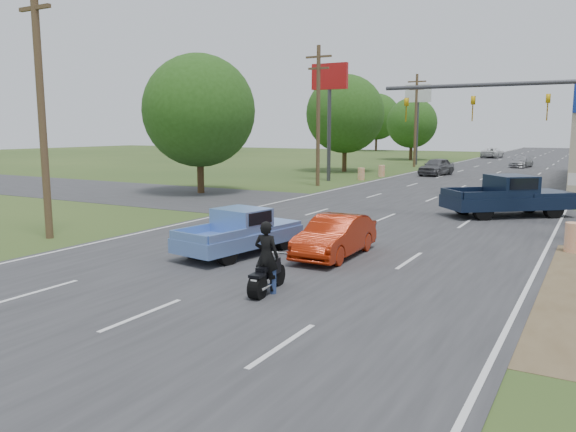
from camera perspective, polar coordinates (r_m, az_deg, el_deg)
The scene contains 25 objects.
ground at distance 13.05m, azimuth -14.59°, elevation -9.78°, with size 200.00×200.00×0.00m, color #2D471C.
main_road at distance 49.78m, azimuth 19.19°, elevation 3.60°, with size 15.00×180.00×0.02m, color #2D2D30.
cross_road at distance 28.51m, azimuth 11.26°, elevation 0.38°, with size 120.00×10.00×0.02m, color #2D2D30.
utility_pole_4 at distance 22.89m, azimuth -23.84°, elevation 11.12°, with size 2.00×0.28×10.00m.
utility_pole_5 at distance 41.11m, azimuth 3.09°, elevation 10.48°, with size 2.00×0.28×10.00m.
utility_pole_6 at distance 63.52m, azimuth 12.85°, elevation 9.68°, with size 2.00×0.28×10.00m.
tree_0 at distance 36.71m, azimuth -9.02°, elevation 10.51°, with size 7.14×7.14×8.84m.
tree_1 at distance 55.49m, azimuth 5.82°, elevation 10.27°, with size 7.56×7.56×9.36m.
tree_2 at distance 78.27m, azimuth 12.46°, elevation 9.21°, with size 6.72×6.72×8.32m.
tree_4 at distance 105.32m, azimuth -8.04°, elevation 10.18°, with size 9.24×9.24×11.44m.
tree_6 at distance 110.84m, azimuth 9.00°, elevation 9.93°, with size 8.82×8.82×10.92m.
barrel_0 at distance 21.17m, azimuth 27.02°, elevation -1.96°, with size 0.56×0.56×1.00m, color orange.
barrel_2 at distance 46.30m, azimuth 7.45°, elevation 4.26°, with size 0.56×0.56×1.00m, color orange.
barrel_3 at distance 49.93m, azimuth 9.49°, elevation 4.54°, with size 0.56×0.56×1.00m, color orange.
pole_sign_left_near at distance 45.23m, azimuth 4.24°, elevation 12.66°, with size 3.00×0.35×9.20m.
pole_sign_left_far at distance 67.69m, azimuth 13.06°, elevation 11.17°, with size 3.00×0.35×9.20m.
signal_mast at distance 26.01m, azimuth 23.33°, elevation 9.64°, with size 9.12×0.40×7.00m.
red_convertible at distance 18.18m, azimuth 4.80°, elevation -2.11°, with size 1.41×4.04×1.33m, color #921C06.
motorcycle at distance 14.13m, azimuth -2.25°, elevation -6.28°, with size 0.57×1.87×0.95m.
rider at distance 14.05m, azimuth -2.20°, elevation -4.45°, with size 0.64×0.42×1.75m, color black.
blue_pickup at distance 18.64m, azimuth -4.67°, elevation -1.52°, with size 2.47×4.81×1.52m.
navy_pickup at distance 28.61m, azimuth 21.69°, elevation 1.93°, with size 5.99×5.52×1.96m.
distant_car_grey at distance 52.09m, azimuth 14.84°, elevation 4.86°, with size 1.86×4.63×1.58m, color #505055.
distant_car_silver at distance 66.09m, azimuth 22.62°, elevation 5.10°, with size 1.72×4.23×1.23m, color #99999E.
distant_car_white at distance 87.18m, azimuth 20.05°, elevation 6.05°, with size 2.43×5.27×1.47m, color silver.
Camera 1 is at (8.68, -8.85, 4.09)m, focal length 35.00 mm.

